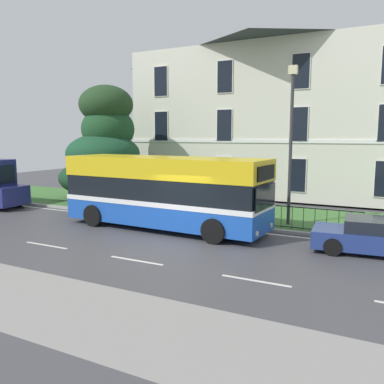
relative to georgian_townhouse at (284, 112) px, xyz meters
name	(u,v)px	position (x,y,z in m)	size (l,w,h in m)	color
ground_plane	(181,240)	(0.16, -15.58, -5.71)	(60.00, 56.00, 0.18)	#454449
georgian_townhouse	(284,112)	(0.00, 0.00, 0.00)	(18.75, 11.01, 11.10)	beige
iron_verge_railing	(212,210)	(0.00, -12.34, -5.07)	(12.90, 0.04, 0.97)	black
evergreen_tree	(104,150)	(-8.72, -9.25, -2.58)	(5.05, 5.05, 6.95)	#423328
single_decker_bus	(164,191)	(-1.40, -14.17, -4.07)	(9.19, 2.99, 3.09)	#1A4EB5
parked_hatchback_01	(376,236)	(6.95, -14.12, -5.10)	(4.15, 2.17, 1.19)	navy
street_lamp_post	(291,135)	(3.31, -11.48, -1.69)	(0.36, 0.24, 6.79)	#333338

